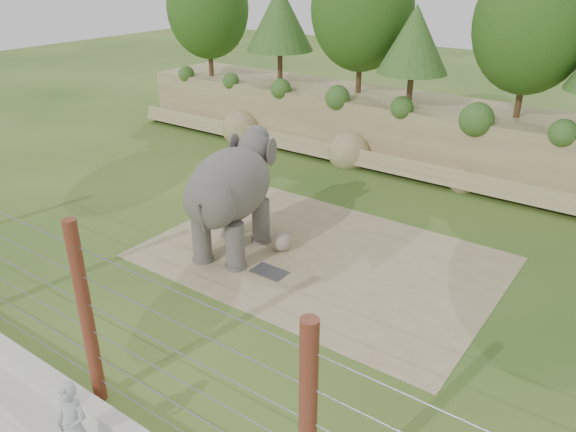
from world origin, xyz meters
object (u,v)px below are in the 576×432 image
Objects in this scene: barrier_fence at (86,316)px; elephant at (231,201)px; zookeeper at (73,425)px; stone_ball at (281,241)px.

elephant is at bearing 106.75° from barrier_fence.
elephant reaches higher than zookeeper.
zookeeper reaches higher than stone_ball.
stone_ball is at bearing 22.32° from elephant.
stone_ball is 7.38m from barrier_fence.
barrier_fence is 1.94m from zookeeper.
stone_ball is 0.36× the size of zookeeper.
barrier_fence is 11.98× the size of zookeeper.
barrier_fence reaches higher than zookeeper.
elephant is 1.98m from stone_ball.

